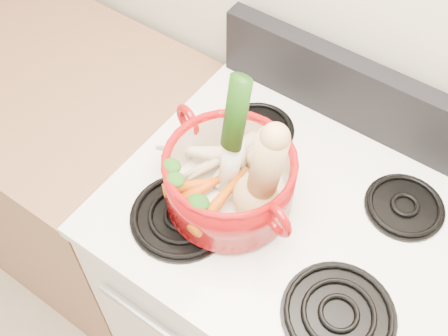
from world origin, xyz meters
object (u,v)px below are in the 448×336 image
Objects in this scene: stove_body at (278,300)px; squash at (265,177)px; dutch_oven at (230,180)px; leek at (231,138)px.

stove_body is 3.61× the size of squash.
dutch_oven reaches higher than stove_body.
stove_body is 0.67m from squash.
squash reaches higher than stove_body.
squash reaches higher than dutch_oven.
stove_body is 0.59m from dutch_oven.
leek reaches higher than stove_body.
leek is at bearing -160.61° from stove_body.
dutch_oven is at bearing -59.04° from leek.
squash is 0.85× the size of leek.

